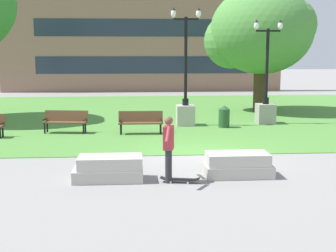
% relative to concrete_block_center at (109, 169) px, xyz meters
% --- Properties ---
extents(ground_plane, '(140.00, 140.00, 0.00)m').
position_rel_concrete_block_center_xyz_m(ground_plane, '(2.92, 2.74, -0.31)').
color(ground_plane, gray).
extents(grass_lawn, '(40.00, 20.00, 0.02)m').
position_rel_concrete_block_center_xyz_m(grass_lawn, '(2.92, 12.74, -0.30)').
color(grass_lawn, '#4C8438').
rests_on(grass_lawn, ground).
extents(concrete_block_center, '(1.80, 0.90, 0.64)m').
position_rel_concrete_block_center_xyz_m(concrete_block_center, '(0.00, 0.00, 0.00)').
color(concrete_block_center, '#B2ADA3').
rests_on(concrete_block_center, ground).
extents(concrete_block_left, '(1.80, 0.90, 0.64)m').
position_rel_concrete_block_center_xyz_m(concrete_block_left, '(3.43, 0.15, 0.00)').
color(concrete_block_left, '#B2ADA3').
rests_on(concrete_block_left, ground).
extents(person_skateboarder, '(0.31, 1.51, 1.71)m').
position_rel_concrete_block_center_xyz_m(person_skateboarder, '(1.53, -0.27, 0.67)').
color(person_skateboarder, '#28282D').
rests_on(person_skateboarder, ground).
extents(skateboard, '(1.04, 0.42, 0.14)m').
position_rel_concrete_block_center_xyz_m(skateboard, '(1.81, -0.36, -0.22)').
color(skateboard, black).
rests_on(skateboard, ground).
extents(park_bench_near_right, '(1.81, 0.57, 0.90)m').
position_rel_concrete_block_center_xyz_m(park_bench_near_right, '(0.94, 6.84, 0.23)').
color(park_bench_near_right, brown).
rests_on(park_bench_near_right, grass_lawn).
extents(park_bench_far_right, '(1.86, 0.78, 0.90)m').
position_rel_concrete_block_center_xyz_m(park_bench_far_right, '(-2.13, 7.26, 0.23)').
color(park_bench_far_right, brown).
rests_on(park_bench_far_right, grass_lawn).
extents(lamp_post_center, '(1.32, 0.80, 4.71)m').
position_rel_concrete_block_center_xyz_m(lamp_post_center, '(6.74, 9.13, 0.68)').
color(lamp_post_center, gray).
rests_on(lamp_post_center, grass_lawn).
extents(lamp_post_left, '(1.32, 0.80, 5.19)m').
position_rel_concrete_block_center_xyz_m(lamp_post_left, '(2.98, 8.87, 0.76)').
color(lamp_post_left, '#ADA89E').
rests_on(lamp_post_left, grass_lawn).
extents(tree_near_right, '(5.84, 5.56, 6.79)m').
position_rel_concrete_block_center_xyz_m(tree_near_right, '(7.56, 13.45, 4.07)').
color(tree_near_right, '#42301E').
rests_on(tree_near_right, grass_lawn).
extents(trash_bin, '(0.49, 0.49, 0.96)m').
position_rel_concrete_block_center_xyz_m(trash_bin, '(4.61, 8.13, 0.20)').
color(trash_bin, '#234C28').
rests_on(trash_bin, grass_lawn).
extents(building_facade_distant, '(23.13, 1.03, 9.70)m').
position_rel_concrete_block_center_xyz_m(building_facade_distant, '(1.47, 27.24, 4.54)').
color(building_facade_distant, '#8E6B56').
rests_on(building_facade_distant, ground).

